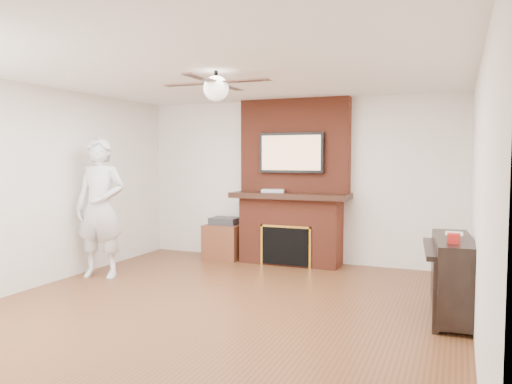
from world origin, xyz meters
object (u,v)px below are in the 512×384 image
at_px(person, 100,208).
at_px(piano, 452,275).
at_px(side_table, 225,239).
at_px(fireplace, 292,198).

distance_m(person, piano, 4.43).
height_order(side_table, piano, piano).
bearing_deg(piano, person, 174.30).
distance_m(person, side_table, 2.13).
relative_size(fireplace, side_table, 3.82).
height_order(fireplace, person, fireplace).
bearing_deg(side_table, person, -119.51).
bearing_deg(fireplace, person, -138.89).
xyz_separation_m(fireplace, person, (-2.10, -1.83, -0.06)).
bearing_deg(side_table, fireplace, 3.50).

